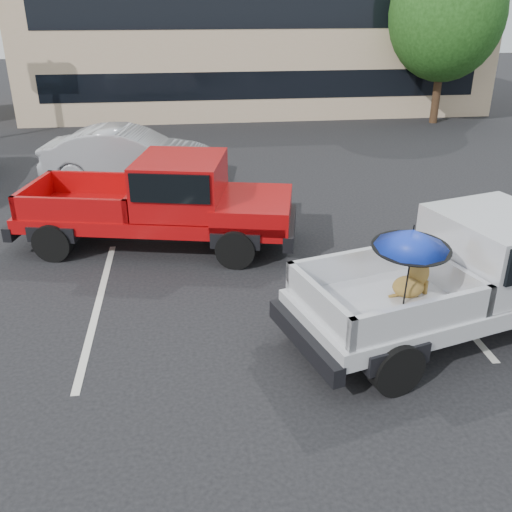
{
  "coord_description": "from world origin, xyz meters",
  "views": [
    {
      "loc": [
        -1.35,
        -6.91,
        4.91
      ],
      "look_at": [
        -0.38,
        0.86,
        1.3
      ],
      "focal_mm": 40.0,
      "sensor_mm": 36.0,
      "label": 1
    }
  ],
  "objects_px": {
    "tree_right": "(447,14)",
    "tree_back": "(324,5)",
    "silver_sedan": "(128,155)",
    "red_pickup": "(174,199)",
    "silver_pickup": "(482,267)"
  },
  "relations": [
    {
      "from": "tree_back",
      "to": "silver_sedan",
      "type": "xyz_separation_m",
      "value": [
        -8.96,
        -14.81,
        -3.64
      ]
    },
    {
      "from": "silver_pickup",
      "to": "tree_back",
      "type": "bearing_deg",
      "value": 67.22
    },
    {
      "from": "tree_back",
      "to": "red_pickup",
      "type": "distance_m",
      "value": 21.29
    },
    {
      "from": "tree_right",
      "to": "red_pickup",
      "type": "relative_size",
      "value": 1.11
    },
    {
      "from": "tree_right",
      "to": "red_pickup",
      "type": "xyz_separation_m",
      "value": [
        -10.65,
        -11.58,
        -3.16
      ]
    },
    {
      "from": "tree_right",
      "to": "silver_sedan",
      "type": "relative_size",
      "value": 1.45
    },
    {
      "from": "tree_right",
      "to": "tree_back",
      "type": "height_order",
      "value": "tree_back"
    },
    {
      "from": "silver_pickup",
      "to": "red_pickup",
      "type": "distance_m",
      "value": 6.14
    },
    {
      "from": "tree_back",
      "to": "silver_sedan",
      "type": "height_order",
      "value": "tree_back"
    },
    {
      "from": "silver_pickup",
      "to": "silver_sedan",
      "type": "distance_m",
      "value": 10.57
    },
    {
      "from": "tree_right",
      "to": "tree_back",
      "type": "bearing_deg",
      "value": 110.56
    },
    {
      "from": "red_pickup",
      "to": "silver_pickup",
      "type": "bearing_deg",
      "value": -26.82
    },
    {
      "from": "tree_back",
      "to": "silver_sedan",
      "type": "relative_size",
      "value": 1.52
    },
    {
      "from": "tree_right",
      "to": "silver_pickup",
      "type": "relative_size",
      "value": 1.13
    },
    {
      "from": "tree_right",
      "to": "tree_back",
      "type": "distance_m",
      "value": 8.55
    }
  ]
}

